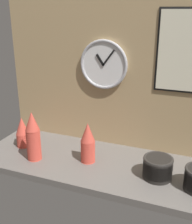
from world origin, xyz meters
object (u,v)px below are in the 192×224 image
object	(u,v)px
cup_stack_left	(33,136)
wall_clock	(104,65)
cup_stack_far_left	(22,132)
cup_stack_center	(88,143)
bowl_stack_right	(158,167)

from	to	relation	value
cup_stack_left	wall_clock	xyz separation A→B (cm)	(31.04, 35.19, 38.16)
wall_clock	cup_stack_far_left	bearing A→B (deg)	-153.45
cup_stack_left	cup_stack_center	world-z (taller)	cup_stack_left
cup_stack_left	bowl_stack_right	bearing A→B (deg)	5.42
cup_stack_left	bowl_stack_right	world-z (taller)	cup_stack_left
bowl_stack_right	wall_clock	distance (cm)	68.79
wall_clock	bowl_stack_right	bearing A→B (deg)	-34.37
cup_stack_left	cup_stack_far_left	bearing A→B (deg)	144.57
cup_stack_center	bowl_stack_right	bearing A→B (deg)	-3.12
bowl_stack_right	cup_stack_left	bearing A→B (deg)	-174.58
cup_stack_center	bowl_stack_right	world-z (taller)	cup_stack_center
cup_stack_center	cup_stack_far_left	xyz separation A→B (cm)	(-47.41, 2.44, -2.16)
cup_stack_left	cup_stack_center	size ratio (longest dim) A/B	1.24
bowl_stack_right	wall_clock	size ratio (longest dim) A/B	0.52
cup_stack_left	cup_stack_center	distance (cm)	32.59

